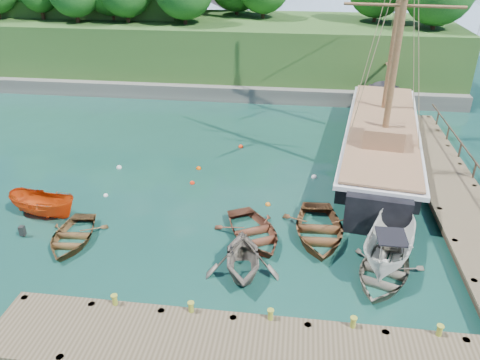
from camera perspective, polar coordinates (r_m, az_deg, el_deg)
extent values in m
plane|color=#123329|center=(22.59, -0.47, -8.29)|extent=(160.00, 160.00, 0.00)
cube|color=#4B3E2B|center=(17.20, 3.35, -19.91)|extent=(20.00, 3.20, 0.12)
cube|color=#2F2319|center=(17.32, 3.33, -20.27)|extent=(20.00, 3.20, 0.20)
cylinder|color=#2F2319|center=(21.12, -24.51, -14.01)|extent=(0.28, 0.28, 1.10)
cube|color=#4B3E2B|center=(29.53, 24.27, -0.55)|extent=(3.20, 24.00, 0.12)
cube|color=#2F2319|center=(29.60, 24.21, -0.83)|extent=(3.20, 24.00, 0.20)
cylinder|color=#2F2319|center=(39.87, 18.23, 6.75)|extent=(0.28, 0.28, 1.10)
cylinder|color=#2F2319|center=(40.44, 21.86, 6.43)|extent=(0.28, 0.28, 1.10)
cylinder|color=olive|center=(19.69, -14.74, -15.73)|extent=(0.26, 0.26, 0.45)
cylinder|color=olive|center=(18.89, -5.86, -16.98)|extent=(0.26, 0.26, 0.45)
cylinder|color=olive|center=(18.56, 3.66, -17.88)|extent=(0.26, 0.26, 0.45)
cylinder|color=olive|center=(18.70, 13.36, -18.32)|extent=(0.26, 0.26, 0.45)
cylinder|color=olive|center=(19.32, 22.69, -18.29)|extent=(0.26, 0.26, 0.45)
imported|color=brown|center=(24.43, -19.72, -7.08)|extent=(3.18, 4.21, 0.82)
imported|color=#6F665B|center=(21.13, 0.30, -11.18)|extent=(3.80, 4.24, 2.01)
imported|color=brown|center=(23.70, 9.48, -6.81)|extent=(3.80, 5.16, 1.04)
imported|color=#6B6658|center=(21.70, 16.90, -11.40)|extent=(4.48, 5.23, 0.91)
imported|color=brown|center=(23.30, 1.65, -7.05)|extent=(4.87, 5.38, 0.91)
imported|color=#D0420D|center=(27.10, -22.60, -4.04)|extent=(4.21, 2.26, 1.54)
imported|color=white|center=(22.69, 17.50, -9.59)|extent=(3.56, 5.60, 2.03)
cube|color=black|center=(32.63, 16.64, 3.66)|extent=(6.48, 14.44, 2.89)
cube|color=black|center=(41.05, 16.86, 8.46)|extent=(3.09, 4.69, 2.61)
cube|color=black|center=(25.47, 16.34, -3.23)|extent=(3.65, 4.00, 2.75)
cube|color=silver|center=(32.12, 16.98, 5.99)|extent=(7.16, 18.78, 0.25)
cube|color=brown|center=(32.03, 17.04, 6.40)|extent=(6.70, 18.33, 0.12)
cube|color=brown|center=(29.02, 17.14, 5.51)|extent=(2.67, 3.29, 1.20)
cylinder|color=brown|center=(43.67, 17.44, 13.42)|extent=(1.23, 6.86, 1.69)
cylinder|color=brown|center=(26.83, 19.09, 17.96)|extent=(0.36, 0.36, 14.15)
sphere|color=white|center=(27.98, -16.04, -1.87)|extent=(0.27, 0.27, 0.27)
sphere|color=#F7270A|center=(28.39, -5.85, -0.43)|extent=(0.30, 0.30, 0.30)
sphere|color=#CF6914|center=(26.04, 3.42, -3.06)|extent=(0.30, 0.30, 0.30)
sphere|color=white|center=(29.29, 9.02, 0.28)|extent=(0.36, 0.36, 0.36)
sphere|color=#E84C00|center=(30.17, -5.06, 1.37)|extent=(0.32, 0.32, 0.32)
sphere|color=#F2320E|center=(33.23, 0.10, 4.02)|extent=(0.34, 0.34, 0.34)
sphere|color=silver|center=(31.15, -14.51, 1.43)|extent=(0.35, 0.35, 0.35)
cube|color=#474744|center=(45.26, -6.41, 11.06)|extent=(50.00, 4.00, 1.40)
cube|color=#26471C|center=(50.36, -4.93, 15.61)|extent=(50.00, 14.00, 6.00)
cube|color=#26471C|center=(58.26, -18.43, 17.99)|extent=(24.00, 12.00, 10.00)
cylinder|color=#382616|center=(50.34, -15.17, 19.09)|extent=(0.36, 0.36, 1.40)
cylinder|color=#382616|center=(48.44, -13.52, 18.98)|extent=(0.36, 0.36, 1.40)
cylinder|color=#382616|center=(58.23, -17.16, 19.86)|extent=(0.36, 0.36, 1.40)
cylinder|color=#382616|center=(46.68, 22.59, 17.44)|extent=(0.36, 0.36, 1.40)
cylinder|color=#382616|center=(56.46, -23.76, 18.64)|extent=(0.36, 0.36, 1.40)
cylinder|color=#382616|center=(49.99, 2.84, 19.89)|extent=(0.36, 0.36, 1.40)
cylinder|color=#382616|center=(59.22, -17.61, 19.91)|extent=(0.36, 0.36, 1.40)
cylinder|color=#382616|center=(50.44, -7.60, 19.77)|extent=(0.36, 0.36, 1.40)
cylinder|color=#382616|center=(52.42, -0.39, 20.26)|extent=(0.36, 0.36, 1.40)
cylinder|color=#382616|center=(47.68, 22.54, 17.62)|extent=(0.36, 0.36, 1.40)
cylinder|color=#382616|center=(46.53, -6.70, 19.19)|extent=(0.36, 0.36, 1.40)
cylinder|color=#382616|center=(49.45, 16.14, 18.85)|extent=(0.36, 0.36, 1.40)
cylinder|color=#382616|center=(57.70, -5.47, 20.80)|extent=(0.36, 0.36, 1.40)
cylinder|color=#382616|center=(62.50, -23.42, 19.35)|extent=(0.36, 0.36, 1.40)
cylinder|color=#382616|center=(54.04, -15.73, 19.54)|extent=(0.36, 0.36, 1.40)
cylinder|color=#382616|center=(53.01, -22.95, 18.35)|extent=(0.36, 0.36, 1.40)
cylinder|color=#382616|center=(54.77, -17.44, 19.42)|extent=(0.36, 0.36, 1.40)
cylinder|color=#382616|center=(57.51, -0.87, 20.89)|extent=(0.36, 0.36, 1.40)
cylinder|color=#382616|center=(51.69, -9.35, 19.83)|extent=(0.36, 0.36, 1.40)
cylinder|color=#382616|center=(54.22, -21.75, 18.71)|extent=(0.36, 0.36, 1.40)
cylinder|color=#382616|center=(49.61, -19.24, 18.45)|extent=(0.36, 0.36, 1.40)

